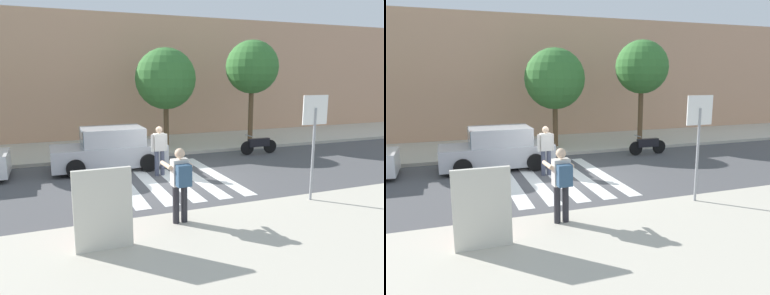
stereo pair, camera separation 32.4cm
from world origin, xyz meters
TOP-DOWN VIEW (x-y plane):
  - ground_plane at (0.00, 0.00)m, footprint 120.00×120.00m
  - sidewalk_near at (0.00, -6.20)m, footprint 60.00×6.00m
  - sidewalk_far at (0.00, 6.00)m, footprint 60.00×4.80m
  - building_facade_far at (0.00, 10.40)m, footprint 56.00×4.00m
  - crosswalk_stripe_0 at (-1.60, 0.20)m, footprint 0.44×5.20m
  - crosswalk_stripe_1 at (-0.80, 0.20)m, footprint 0.44×5.20m
  - crosswalk_stripe_2 at (0.00, 0.20)m, footprint 0.44×5.20m
  - crosswalk_stripe_3 at (0.80, 0.20)m, footprint 0.44×5.20m
  - crosswalk_stripe_4 at (1.60, 0.20)m, footprint 0.44×5.20m
  - stop_sign at (2.69, -3.61)m, footprint 0.76×0.08m
  - photographer_with_backpack at (-1.11, -3.87)m, footprint 0.60×0.86m
  - pedestrian_crossing at (-0.25, 0.73)m, footprint 0.58×0.24m
  - parked_car_silver at (-1.68, 2.30)m, footprint 4.10×1.92m
  - motorcycle at (4.87, 2.60)m, footprint 1.76×0.60m
  - street_tree_center at (1.41, 5.19)m, footprint 2.80×2.80m
  - street_tree_east at (5.65, 4.72)m, footprint 2.56×2.56m
  - advertising_board at (-2.92, -4.57)m, footprint 1.10×0.11m

SIDE VIEW (x-z plane):
  - ground_plane at x=0.00m, z-range 0.00..0.00m
  - crosswalk_stripe_0 at x=-1.60m, z-range 0.00..0.01m
  - crosswalk_stripe_1 at x=-0.80m, z-range 0.00..0.01m
  - crosswalk_stripe_2 at x=0.00m, z-range 0.00..0.01m
  - crosswalk_stripe_3 at x=0.80m, z-range 0.00..0.01m
  - crosswalk_stripe_4 at x=1.60m, z-range 0.00..0.01m
  - sidewalk_near at x=0.00m, z-range 0.00..0.14m
  - sidewalk_far at x=0.00m, z-range 0.00..0.14m
  - motorcycle at x=4.87m, z-range -0.02..0.85m
  - parked_car_silver at x=-1.68m, z-range -0.05..1.50m
  - advertising_board at x=-2.92m, z-range 0.14..1.74m
  - pedestrian_crossing at x=-0.25m, z-range 0.11..1.84m
  - photographer_with_backpack at x=-1.11m, z-range 0.31..2.03m
  - stop_sign at x=2.69m, z-range 0.78..3.59m
  - street_tree_center at x=1.41m, z-range 1.00..5.54m
  - building_facade_far at x=0.00m, z-range 0.00..6.57m
  - street_tree_east at x=5.65m, z-range 1.32..6.29m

